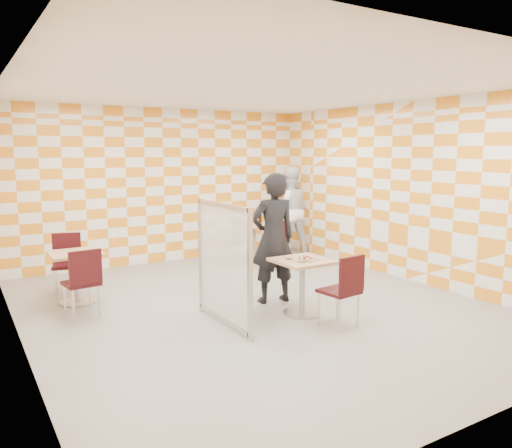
% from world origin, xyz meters
% --- Properties ---
extents(room_shell, '(7.00, 7.00, 7.00)m').
position_xyz_m(room_shell, '(0.00, 0.54, 1.50)').
color(room_shell, '#979691').
rests_on(room_shell, ground).
extents(main_table, '(0.70, 0.70, 0.75)m').
position_xyz_m(main_table, '(0.35, -0.57, 0.51)').
color(main_table, tan).
rests_on(main_table, ground).
extents(second_table, '(0.70, 0.70, 0.75)m').
position_xyz_m(second_table, '(1.50, 2.56, 0.51)').
color(second_table, tan).
rests_on(second_table, ground).
extents(empty_table, '(0.70, 0.70, 0.75)m').
position_xyz_m(empty_table, '(-2.12, 1.51, 0.51)').
color(empty_table, tan).
rests_on(empty_table, ground).
extents(chair_main_front, '(0.47, 0.48, 0.92)m').
position_xyz_m(chair_main_front, '(0.47, -1.28, 0.54)').
color(chair_main_front, black).
rests_on(chair_main_front, ground).
extents(chair_second_front, '(0.55, 0.56, 0.92)m').
position_xyz_m(chair_second_front, '(1.49, 1.77, 0.54)').
color(chair_second_front, black).
rests_on(chair_second_front, ground).
extents(chair_second_side, '(0.48, 0.47, 0.92)m').
position_xyz_m(chair_second_side, '(1.00, 2.47, 0.54)').
color(chair_second_side, black).
rests_on(chair_second_side, ground).
extents(chair_empty_near, '(0.47, 0.48, 0.92)m').
position_xyz_m(chair_empty_near, '(-2.18, 0.78, 0.54)').
color(chair_empty_near, black).
rests_on(chair_empty_near, ground).
extents(chair_empty_far, '(0.51, 0.52, 0.92)m').
position_xyz_m(chair_empty_far, '(-2.12, 2.14, 0.54)').
color(chair_empty_far, black).
rests_on(chair_empty_far, ground).
extents(partition, '(0.08, 1.38, 1.55)m').
position_xyz_m(partition, '(-0.74, -0.40, 0.79)').
color(partition, white).
rests_on(partition, ground).
extents(man_dark, '(0.74, 0.54, 1.87)m').
position_xyz_m(man_dark, '(0.33, 0.11, 0.94)').
color(man_dark, black).
rests_on(man_dark, ground).
extents(man_white, '(1.05, 0.91, 1.86)m').
position_xyz_m(man_white, '(2.55, 2.86, 0.93)').
color(man_white, white).
rests_on(man_white, ground).
extents(pizza_on_foil, '(0.40, 0.40, 0.04)m').
position_xyz_m(pizza_on_foil, '(0.35, -0.59, 0.77)').
color(pizza_on_foil, silver).
rests_on(pizza_on_foil, main_table).
extents(sport_bottle, '(0.06, 0.06, 0.20)m').
position_xyz_m(sport_bottle, '(1.37, 2.70, 0.84)').
color(sport_bottle, white).
rests_on(sport_bottle, second_table).
extents(soda_bottle, '(0.07, 0.07, 0.23)m').
position_xyz_m(soda_bottle, '(1.65, 2.59, 0.85)').
color(soda_bottle, black).
rests_on(soda_bottle, second_table).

